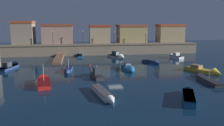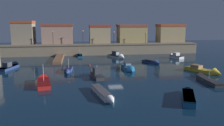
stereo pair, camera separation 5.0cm
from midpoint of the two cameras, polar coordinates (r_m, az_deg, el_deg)
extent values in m
plane|color=#0C2338|center=(41.63, 0.94, -2.51)|extent=(136.47, 136.47, 0.00)
cube|color=gray|center=(65.47, -2.73, 3.24)|extent=(54.87, 3.70, 2.62)
cube|color=#73644F|center=(65.31, -2.74, 4.49)|extent=(54.87, 4.00, 0.24)
cube|color=gray|center=(70.98, -20.54, 6.60)|extent=(5.55, 5.94, 5.89)
cube|color=#9F4628|center=(70.89, -20.70, 9.26)|extent=(5.78, 6.17, 0.70)
cube|color=tan|center=(69.34, -12.97, 6.55)|extent=(8.44, 5.14, 5.02)
cube|color=brown|center=(69.24, -13.06, 8.91)|extent=(8.78, 5.34, 0.70)
cube|color=tan|center=(69.05, -2.99, 6.66)|extent=(5.79, 4.16, 4.74)
cube|color=#9A3925|center=(68.95, -3.01, 8.92)|extent=(6.02, 4.33, 0.70)
cube|color=tan|center=(71.53, 4.78, 6.78)|extent=(8.16, 5.83, 4.80)
cube|color=brown|center=(71.42, 4.81, 8.98)|extent=(8.49, 6.06, 0.70)
cube|color=tan|center=(74.70, 13.90, 6.70)|extent=(7.69, 4.66, 4.89)
cube|color=#AE4926|center=(74.60, 13.99, 8.84)|extent=(8.00, 4.85, 0.70)
cube|color=brown|center=(57.39, -12.72, 1.04)|extent=(1.85, 12.41, 0.63)
cylinder|color=brown|center=(61.93, -11.68, 1.76)|extent=(0.20, 0.20, 0.70)
cylinder|color=brown|center=(58.86, -11.82, 1.33)|extent=(0.20, 0.20, 0.70)
cylinder|color=brown|center=(55.80, -11.97, 0.86)|extent=(0.20, 0.20, 0.70)
cylinder|color=brown|center=(52.74, -12.14, 0.33)|extent=(0.20, 0.20, 0.70)
cylinder|color=black|center=(65.06, -14.08, 5.77)|extent=(0.12, 0.12, 3.36)
sphere|color=#F9D172|center=(64.96, -14.15, 7.38)|extent=(0.32, 0.32, 0.32)
cylinder|color=black|center=(64.82, -7.00, 6.05)|extent=(0.12, 0.12, 3.51)
sphere|color=#F9D172|center=(64.72, -7.04, 7.73)|extent=(0.32, 0.32, 0.32)
cylinder|color=black|center=(65.67, 0.49, 6.02)|extent=(0.12, 0.12, 3.17)
sphere|color=#F9D172|center=(65.57, 0.50, 7.54)|extent=(0.32, 0.32, 0.32)
cylinder|color=black|center=(67.76, 8.18, 5.97)|extent=(0.12, 0.12, 2.99)
sphere|color=#F9D172|center=(67.67, 8.22, 7.36)|extent=(0.32, 0.32, 0.32)
cube|color=#195689|center=(61.27, -7.76, 1.71)|extent=(1.15, 3.87, 0.52)
cone|color=#195689|center=(63.67, -7.83, 2.02)|extent=(1.07, 1.09, 1.06)
cube|color=#0C333C|center=(61.24, -7.77, 1.91)|extent=(1.17, 3.95, 0.08)
cylinder|color=#B2B2B7|center=(60.72, -7.78, 2.77)|extent=(0.08, 0.08, 1.86)
cube|color=navy|center=(52.58, 9.20, 0.28)|extent=(2.92, 3.95, 0.49)
cone|color=navy|center=(50.98, 11.06, -0.09)|extent=(1.64, 1.53, 1.31)
cube|color=black|center=(52.55, 9.21, 0.50)|extent=(2.98, 4.03, 0.08)
cube|color=#333338|center=(38.26, -3.64, -3.13)|extent=(1.96, 4.55, 0.67)
cone|color=#333338|center=(40.89, -4.59, -2.29)|extent=(1.41, 1.41, 1.24)
cube|color=black|center=(38.20, -3.65, -2.70)|extent=(2.00, 4.64, 0.08)
cube|color=#333842|center=(38.36, -3.76, -1.81)|extent=(1.15, 1.75, 1.01)
cylinder|color=#B2B2B7|center=(38.00, -3.65, -1.59)|extent=(0.08, 0.08, 1.44)
cube|color=red|center=(34.96, -16.14, -4.76)|extent=(2.39, 5.21, 0.69)
cone|color=red|center=(38.03, -16.26, -3.59)|extent=(1.77, 1.62, 1.59)
cube|color=maroon|center=(34.89, -16.17, -4.28)|extent=(2.43, 5.31, 0.08)
cylinder|color=#B2B2B7|center=(34.86, -16.27, -2.27)|extent=(0.08, 0.08, 2.32)
cube|color=white|center=(60.33, 0.85, 1.64)|extent=(3.73, 5.27, 0.46)
cone|color=white|center=(57.80, 2.61, 1.26)|extent=(2.15, 1.99, 1.72)
cube|color=slate|center=(60.30, 0.85, 1.81)|extent=(3.81, 5.38, 0.08)
cube|color=#333842|center=(60.20, 0.87, 2.36)|extent=(1.70, 2.13, 1.09)
cube|color=#99B7C6|center=(59.43, 1.38, 2.31)|extent=(0.84, 0.43, 0.65)
cylinder|color=#B2B2B7|center=(60.26, 0.81, 2.53)|extent=(0.08, 0.08, 1.42)
cube|color=#195689|center=(45.18, 3.88, -1.10)|extent=(1.73, 4.64, 0.66)
cone|color=#195689|center=(42.40, 4.74, -1.86)|extent=(1.65, 1.30, 1.65)
cube|color=#0A1E4A|center=(45.13, 3.88, -0.75)|extent=(1.77, 4.73, 0.08)
cube|color=#333842|center=(45.22, 3.84, -0.28)|extent=(1.14, 1.25, 0.61)
cube|color=#99B7C6|center=(44.61, 4.02, -0.38)|extent=(1.03, 0.06, 0.37)
cube|color=navy|center=(49.34, -23.78, -1.08)|extent=(3.06, 5.57, 0.51)
cone|color=navy|center=(52.17, -21.98, -0.39)|extent=(1.95, 1.78, 1.64)
cube|color=#13203A|center=(49.30, -23.80, -0.84)|extent=(3.12, 5.69, 0.08)
cube|color=#333842|center=(48.97, -24.01, -0.34)|extent=(1.42, 1.86, 0.89)
cube|color=navy|center=(43.98, -10.42, -1.57)|extent=(1.46, 4.12, 0.64)
cone|color=navy|center=(41.52, -10.82, -2.27)|extent=(1.15, 1.22, 1.05)
cube|color=#14193B|center=(43.93, -10.43, -1.21)|extent=(1.49, 4.21, 0.08)
cylinder|color=#B2B2B7|center=(43.75, -10.47, -0.08)|extent=(0.08, 0.08, 1.69)
cube|color=gold|center=(45.91, 20.56, -1.63)|extent=(4.03, 6.17, 0.53)
cone|color=gold|center=(43.87, 24.28, -2.40)|extent=(2.18, 1.98, 1.77)
cube|color=brown|center=(45.87, 20.58, -1.35)|extent=(4.11, 6.29, 0.08)
cube|color=olive|center=(46.28, 19.83, -0.77)|extent=(1.84, 2.14, 0.61)
cube|color=white|center=(60.54, 15.43, 1.41)|extent=(2.69, 3.71, 0.68)
cone|color=white|center=(62.03, 14.08, 1.67)|extent=(1.78, 1.41, 1.55)
cube|color=slate|center=(60.50, 15.44, 1.69)|extent=(2.74, 3.78, 0.08)
cube|color=silver|center=(60.61, 15.30, 2.11)|extent=(1.61, 1.61, 0.77)
cube|color=#333338|center=(38.16, 22.47, -4.02)|extent=(1.72, 6.06, 0.55)
cone|color=#333338|center=(41.33, 20.17, -2.84)|extent=(1.34, 1.48, 1.25)
cube|color=black|center=(38.10, 22.49, -3.68)|extent=(1.76, 6.18, 0.08)
cylinder|color=#B2B2B7|center=(38.04, 22.48, -2.38)|extent=(0.08, 0.08, 1.63)
cube|color=white|center=(29.61, -2.45, -7.10)|extent=(2.25, 6.09, 0.64)
cone|color=white|center=(26.32, -0.04, -9.30)|extent=(1.32, 1.58, 1.08)
cube|color=#535056|center=(29.53, -2.46, -6.58)|extent=(2.30, 6.22, 0.08)
cube|color=#195689|center=(28.73, 18.06, -8.02)|extent=(3.30, 5.31, 0.75)
cone|color=#195689|center=(31.86, 17.78, -6.23)|extent=(1.68, 1.77, 1.22)
cube|color=#0B2F35|center=(28.63, 18.10, -7.38)|extent=(3.37, 5.42, 0.08)
sphere|color=red|center=(49.12, -5.44, -0.61)|extent=(0.48, 0.48, 0.48)
camera|label=1|loc=(0.03, -89.97, 0.01)|focal=37.77mm
camera|label=2|loc=(0.03, 90.03, -0.01)|focal=37.77mm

